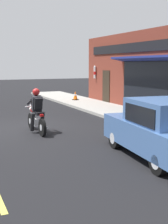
{
  "coord_description": "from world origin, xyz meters",
  "views": [
    {
      "loc": [
        -2.58,
        -11.86,
        2.46
      ],
      "look_at": [
        1.47,
        -2.81,
        0.95
      ],
      "focal_mm": 50.0,
      "sensor_mm": 36.0,
      "label": 1
    }
  ],
  "objects": [
    {
      "name": "traffic_cone",
      "position": [
        5.29,
        7.12,
        0.43
      ],
      "size": [
        0.36,
        0.36,
        0.6
      ],
      "color": "black",
      "rests_on": "sidewalk_curb"
    },
    {
      "name": "storefront_building",
      "position": [
        6.89,
        2.12,
        2.11
      ],
      "size": [
        1.25,
        11.65,
        4.2
      ],
      "color": "maroon",
      "rests_on": "ground"
    },
    {
      "name": "ground_plane",
      "position": [
        0.0,
        0.0,
        0.0
      ],
      "size": [
        80.0,
        80.0,
        0.0
      ],
      "primitive_type": "plane",
      "color": "black"
    },
    {
      "name": "motorcycle_with_rider",
      "position": [
        0.4,
        -0.97,
        0.68
      ],
      "size": [
        0.56,
        2.02,
        1.62
      ],
      "color": "black",
      "rests_on": "ground"
    },
    {
      "name": "car_hatchback",
      "position": [
        2.53,
        -5.34,
        0.77
      ],
      "size": [
        2.01,
        3.93,
        1.57
      ],
      "color": "black",
      "rests_on": "ground"
    },
    {
      "name": "sidewalk_curb",
      "position": [
        5.37,
        3.0,
        0.07
      ],
      "size": [
        2.6,
        22.0,
        0.14
      ],
      "primitive_type": "cube",
      "color": "#9E9B93",
      "rests_on": "ground"
    }
  ]
}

